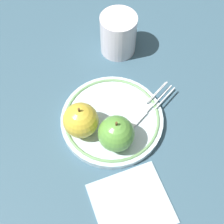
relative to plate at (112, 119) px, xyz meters
The scene contains 7 objects.
ground_plane 0.02m from the plate, 122.09° to the right, with size 2.00×2.00×0.00m, color #365466.
plate is the anchor object (origin of this frame).
apple_red_whole 0.07m from the plate, 76.28° to the left, with size 0.07×0.07×0.07m.
apple_second_whole 0.07m from the plate, ahead, with size 0.07×0.07×0.07m.
fork 0.06m from the plate, 159.43° to the left, with size 0.17×0.10×0.00m.
drinking_glass 0.20m from the plate, 115.93° to the right, with size 0.08×0.08×0.09m, color silver.
napkin_folded 0.17m from the plate, 79.71° to the left, with size 0.13×0.12×0.01m, color #ACC4D4.
Camera 1 is at (0.12, 0.30, 0.55)m, focal length 50.00 mm.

